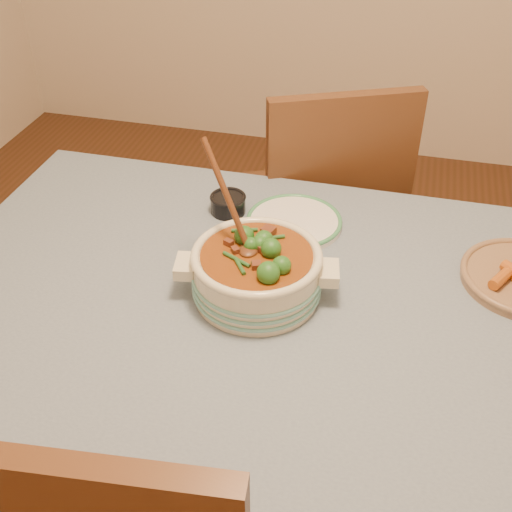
{
  "coord_description": "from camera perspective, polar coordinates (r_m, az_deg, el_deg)",
  "views": [
    {
      "loc": [
        0.23,
        -1.09,
        1.72
      ],
      "look_at": [
        -0.05,
        0.02,
        0.86
      ],
      "focal_mm": 45.0,
      "sensor_mm": 36.0,
      "label": 1
    }
  ],
  "objects": [
    {
      "name": "floor",
      "position": [
        2.05,
        1.44,
        -20.02
      ],
      "size": [
        4.5,
        4.5,
        0.0
      ],
      "primitive_type": "plane",
      "color": "#472914",
      "rests_on": "ground"
    },
    {
      "name": "condiment_bowl",
      "position": [
        1.75,
        -2.5,
        4.75
      ],
      "size": [
        0.12,
        0.12,
        0.05
      ],
      "rotation": [
        0.0,
        0.0,
        -0.33
      ],
      "color": "black",
      "rests_on": "dining_table"
    },
    {
      "name": "chair_far",
      "position": [
        2.18,
        6.32,
        4.86
      ],
      "size": [
        0.62,
        0.62,
        1.0
      ],
      "rotation": [
        0.0,
        0.0,
        3.57
      ],
      "color": "brown",
      "rests_on": "floor"
    },
    {
      "name": "white_plate",
      "position": [
        1.71,
        3.41,
        3.08
      ],
      "size": [
        0.31,
        0.31,
        0.02
      ],
      "rotation": [
        0.0,
        0.0,
        -0.27
      ],
      "color": "white",
      "rests_on": "dining_table"
    },
    {
      "name": "dining_table",
      "position": [
        1.54,
        1.81,
        -6.46
      ],
      "size": [
        1.68,
        1.08,
        0.76
      ],
      "color": "brown",
      "rests_on": "floor"
    },
    {
      "name": "stew_casserole",
      "position": [
        1.44,
        0.04,
        -1.16
      ],
      "size": [
        0.38,
        0.33,
        0.35
      ],
      "rotation": [
        0.0,
        0.0,
        0.17
      ],
      "color": "beige",
      "rests_on": "dining_table"
    }
  ]
}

